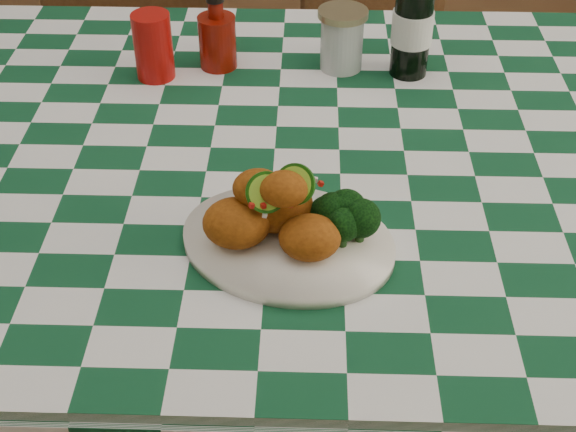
# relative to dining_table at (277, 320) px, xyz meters

# --- Properties ---
(dining_table) EXTENTS (1.66, 1.06, 0.79)m
(dining_table) POSITION_rel_dining_table_xyz_m (0.00, 0.00, 0.00)
(dining_table) COLOR #104425
(dining_table) RESTS_ON ground
(plate) EXTENTS (0.35, 0.31, 0.02)m
(plate) POSITION_rel_dining_table_xyz_m (0.03, -0.24, 0.40)
(plate) COLOR white
(plate) RESTS_ON dining_table
(fried_chicken_pile) EXTENTS (0.17, 0.12, 0.11)m
(fried_chicken_pile) POSITION_rel_dining_table_xyz_m (0.02, -0.24, 0.47)
(fried_chicken_pile) COLOR #984A0E
(fried_chicken_pile) RESTS_ON plate
(broccoli_side) EXTENTS (0.08, 0.08, 0.06)m
(broccoli_side) POSITION_rel_dining_table_xyz_m (0.10, -0.23, 0.44)
(broccoli_side) COLOR black
(broccoli_side) RESTS_ON plate
(red_tumbler) EXTENTS (0.08, 0.08, 0.12)m
(red_tumbler) POSITION_rel_dining_table_xyz_m (-0.22, 0.23, 0.45)
(red_tumbler) COLOR #A00C08
(red_tumbler) RESTS_ON dining_table
(ketchup_bottle) EXTENTS (0.09, 0.09, 0.14)m
(ketchup_bottle) POSITION_rel_dining_table_xyz_m (-0.12, 0.27, 0.46)
(ketchup_bottle) COLOR #6F0F05
(ketchup_bottle) RESTS_ON dining_table
(mason_jar) EXTENTS (0.09, 0.09, 0.11)m
(mason_jar) POSITION_rel_dining_table_xyz_m (0.11, 0.27, 0.45)
(mason_jar) COLOR #B2BCBA
(mason_jar) RESTS_ON dining_table
(beer_bottle) EXTENTS (0.08, 0.08, 0.24)m
(beer_bottle) POSITION_rel_dining_table_xyz_m (0.23, 0.25, 0.52)
(beer_bottle) COLOR black
(beer_bottle) RESTS_ON dining_table
(wooden_chair_left) EXTENTS (0.50, 0.52, 0.99)m
(wooden_chair_left) POSITION_rel_dining_table_xyz_m (-0.40, 0.71, 0.10)
(wooden_chair_left) COLOR #472814
(wooden_chair_left) RESTS_ON ground
(wooden_chair_right) EXTENTS (0.48, 0.49, 0.83)m
(wooden_chair_right) POSITION_rel_dining_table_xyz_m (0.27, 0.69, 0.02)
(wooden_chair_right) COLOR #472814
(wooden_chair_right) RESTS_ON ground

